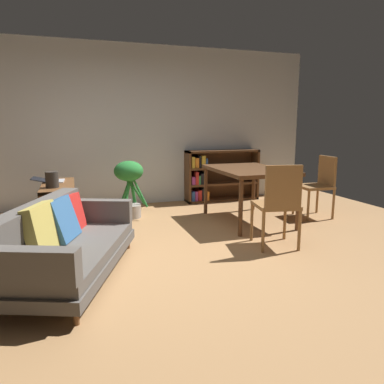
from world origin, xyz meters
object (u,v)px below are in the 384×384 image
dining_chair_near (278,201)px  dining_table (249,173)px  media_console (59,206)px  desk_speaker (52,180)px  bookshelf (216,176)px  potted_floor_plant (129,183)px  fabric_couch (61,242)px  open_laptop (50,180)px  dining_chair_far (319,183)px

dining_chair_near → dining_table: bearing=79.7°
media_console → dining_chair_near: bearing=-35.4°
desk_speaker → bookshelf: bookshelf is taller
media_console → bookshelf: size_ratio=0.88×
potted_floor_plant → dining_table: potted_floor_plant is taller
media_console → fabric_couch: bearing=-87.7°
dining_chair_near → bookshelf: bearing=82.9°
open_laptop → bookshelf: (2.80, 0.78, -0.16)m
open_laptop → dining_chair_far: (3.81, -0.82, -0.10)m
desk_speaker → open_laptop: bearing=96.2°
fabric_couch → desk_speaker: bearing=94.9°
media_console → desk_speaker: desk_speaker is taller
fabric_couch → potted_floor_plant: bearing=65.2°
open_laptop → fabric_couch: bearing=-84.8°
potted_floor_plant → bookshelf: 1.88m
media_console → dining_table: bearing=-11.4°
open_laptop → dining_chair_near: dining_chair_near is taller
fabric_couch → open_laptop: size_ratio=4.41×
open_laptop → dining_table: bearing=-15.6°
dining_chair_near → fabric_couch: bearing=-178.1°
fabric_couch → bookshelf: (2.62, 2.76, 0.13)m
media_console → desk_speaker: bearing=-101.1°
media_console → dining_chair_near: (2.36, -1.67, 0.25)m
media_console → potted_floor_plant: 1.03m
potted_floor_plant → dining_table: (1.59, -0.74, 0.17)m
desk_speaker → dining_chair_near: size_ratio=0.21×
dining_table → dining_chair_far: (1.14, -0.08, -0.18)m
open_laptop → potted_floor_plant: (1.09, -0.01, -0.09)m
open_laptop → potted_floor_plant: potted_floor_plant is taller
desk_speaker → fabric_couch: bearing=-85.1°
dining_table → dining_chair_near: 1.18m
desk_speaker → dining_table: size_ratio=0.15×
desk_speaker → dining_table: 2.64m
media_console → open_laptop: size_ratio=2.75×
desk_speaker → dining_table: desk_speaker is taller
desk_speaker → dining_table: bearing=-5.2°
media_console → desk_speaker: (-0.06, -0.28, 0.40)m
dining_chair_near → media_console: bearing=144.6°
fabric_couch → dining_chair_near: size_ratio=2.01×
fabric_couch → bookshelf: 3.81m
fabric_couch → dining_chair_near: (2.29, 0.08, 0.21)m
potted_floor_plant → dining_chair_near: (1.38, -1.89, 0.01)m
fabric_couch → desk_speaker: size_ratio=9.54×
media_console → dining_chair_far: size_ratio=1.31×
media_console → dining_chair_far: dining_chair_far is taller
dining_table → bookshelf: size_ratio=1.00×
media_console → dining_chair_far: 3.76m
potted_floor_plant → dining_chair_far: size_ratio=0.93×
fabric_couch → potted_floor_plant: size_ratio=2.25×
open_laptop → dining_chair_near: (2.47, -1.90, -0.07)m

